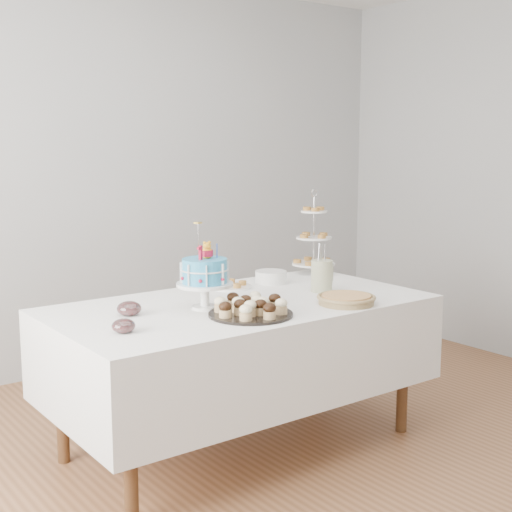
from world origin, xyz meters
TOP-DOWN VIEW (x-y plane):
  - floor at (0.00, 0.00)m, footprint 5.00×5.00m
  - walls at (0.00, 0.00)m, footprint 5.04×4.04m
  - table at (0.00, 0.30)m, footprint 1.92×1.02m
  - birthday_cake at (-0.22, 0.29)m, footprint 0.28×0.28m
  - cupcake_tray at (-0.12, 0.04)m, footprint 0.40×0.40m
  - pie at (0.40, -0.05)m, footprint 0.30×0.30m
  - tiered_stand at (0.84, 0.70)m, footprint 0.27×0.27m
  - plate_stack at (0.43, 0.60)m, footprint 0.18×0.18m
  - pastry_plate at (0.17, 0.63)m, footprint 0.24×0.24m
  - jam_bowl_a at (-0.74, 0.12)m, footprint 0.10×0.10m
  - jam_bowl_b at (-0.58, 0.39)m, footprint 0.12×0.12m
  - utensil_pitcher at (0.51, 0.26)m, footprint 0.12×0.12m

SIDE VIEW (x-z plane):
  - floor at x=0.00m, z-range 0.00..0.00m
  - table at x=0.00m, z-range 0.16..0.93m
  - pastry_plate at x=0.17m, z-range 0.77..0.80m
  - pie at x=0.40m, z-range 0.77..0.82m
  - jam_bowl_a at x=-0.74m, z-range 0.77..0.83m
  - jam_bowl_b at x=-0.58m, z-range 0.77..0.84m
  - plate_stack at x=0.43m, z-range 0.77..0.84m
  - cupcake_tray at x=-0.12m, z-range 0.77..0.86m
  - utensil_pitcher at x=0.51m, z-range 0.73..0.99m
  - birthday_cake at x=-0.22m, z-range 0.67..1.10m
  - tiered_stand at x=0.84m, z-range 0.73..1.25m
  - walls at x=0.00m, z-range 0.00..2.70m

